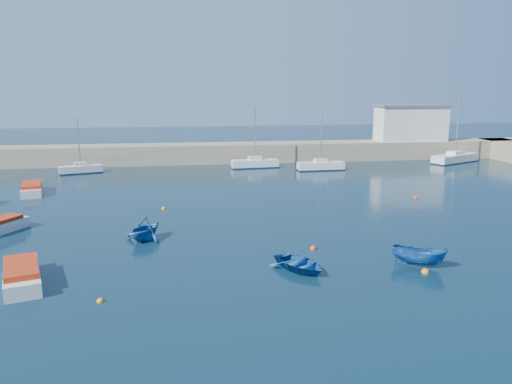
{
  "coord_description": "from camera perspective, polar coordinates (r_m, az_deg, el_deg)",
  "views": [
    {
      "loc": [
        -3.26,
        -23.97,
        10.63
      ],
      "look_at": [
        2.8,
        17.78,
        1.6
      ],
      "focal_mm": 35.0,
      "sensor_mm": 36.0,
      "label": 1
    }
  ],
  "objects": [
    {
      "name": "buoy_5",
      "position": [
        30.94,
        18.77,
        -8.68
      ],
      "size": [
        0.46,
        0.46,
        0.46
      ],
      "primitive_type": "sphere",
      "color": "orange",
      "rests_on": "ground"
    },
    {
      "name": "dinghy_left",
      "position": [
        35.81,
        -12.62,
        -4.07
      ],
      "size": [
        4.1,
        4.21,
        1.69
      ],
      "primitive_type": "imported",
      "rotation": [
        0.0,
        0.0,
        -0.6
      ],
      "color": "#154D93",
      "rests_on": "ground"
    },
    {
      "name": "motorboat_0",
      "position": [
        30.35,
        -25.21,
        -8.55
      ],
      "size": [
        3.22,
        5.38,
        1.14
      ],
      "rotation": [
        0.0,
        0.0,
        0.3
      ],
      "color": "silver",
      "rests_on": "ground"
    },
    {
      "name": "buoy_4",
      "position": [
        50.34,
        17.79,
        -0.69
      ],
      "size": [
        0.49,
        0.49,
        0.49
      ],
      "primitive_type": "sphere",
      "color": "red",
      "rests_on": "ground"
    },
    {
      "name": "sailboat_7",
      "position": [
        64.42,
        7.41,
        3.01
      ],
      "size": [
        6.02,
        1.88,
        7.91
      ],
      "rotation": [
        0.0,
        0.0,
        1.61
      ],
      "color": "silver",
      "rests_on": "ground"
    },
    {
      "name": "sailboat_5",
      "position": [
        65.22,
        -19.39,
        2.5
      ],
      "size": [
        5.24,
        2.83,
        6.77
      ],
      "rotation": [
        0.0,
        0.0,
        1.87
      ],
      "color": "silver",
      "rests_on": "ground"
    },
    {
      "name": "dinghy_center",
      "position": [
        29.67,
        4.99,
        -8.18
      ],
      "size": [
        4.04,
        4.45,
        0.76
      ],
      "primitive_type": "imported",
      "rotation": [
        0.0,
        0.0,
        0.5
      ],
      "color": "#154D93",
      "rests_on": "ground"
    },
    {
      "name": "buoy_1",
      "position": [
        33.52,
        6.56,
        -6.49
      ],
      "size": [
        0.45,
        0.45,
        0.45
      ],
      "primitive_type": "sphere",
      "color": "red",
      "rests_on": "ground"
    },
    {
      "name": "back_wall",
      "position": [
        70.66,
        -5.56,
        4.44
      ],
      "size": [
        96.0,
        4.5,
        2.6
      ],
      "primitive_type": "cube",
      "color": "gray",
      "rests_on": "ground"
    },
    {
      "name": "buoy_0",
      "position": [
        26.81,
        -17.36,
        -11.86
      ],
      "size": [
        0.38,
        0.38,
        0.38
      ],
      "primitive_type": "sphere",
      "color": "orange",
      "rests_on": "ground"
    },
    {
      "name": "motorboat_2",
      "position": [
        54.74,
        -24.22,
        0.36
      ],
      "size": [
        3.02,
        5.59,
        1.09
      ],
      "rotation": [
        0.0,
        0.0,
        0.23
      ],
      "color": "silver",
      "rests_on": "ground"
    },
    {
      "name": "dinghy_right",
      "position": [
        31.6,
        18.1,
        -7.01
      ],
      "size": [
        3.37,
        2.69,
        1.24
      ],
      "primitive_type": "imported",
      "rotation": [
        0.0,
        0.0,
        1.03
      ],
      "color": "#154D93",
      "rests_on": "ground"
    },
    {
      "name": "sailboat_8",
      "position": [
        75.63,
        21.8,
        3.63
      ],
      "size": [
        8.03,
        5.4,
        10.19
      ],
      "rotation": [
        0.0,
        0.0,
        2.02
      ],
      "color": "silver",
      "rests_on": "ground"
    },
    {
      "name": "ground",
      "position": [
        26.42,
        -0.49,
        -11.64
      ],
      "size": [
        220.0,
        220.0,
        0.0
      ],
      "primitive_type": "plane",
      "color": "#0C2434",
      "rests_on": "ground"
    },
    {
      "name": "harbor_office",
      "position": [
        77.66,
        17.27,
        7.46
      ],
      "size": [
        10.0,
        4.0,
        5.0
      ],
      "primitive_type": "cube",
      "color": "silver",
      "rests_on": "back_wall"
    },
    {
      "name": "sailboat_6",
      "position": [
        65.77,
        -0.12,
        3.31
      ],
      "size": [
        6.25,
        2.23,
        8.12
      ],
      "rotation": [
        0.0,
        0.0,
        1.66
      ],
      "color": "silver",
      "rests_on": "ground"
    },
    {
      "name": "buoy_3",
      "position": [
        44.56,
        -10.5,
        -1.92
      ],
      "size": [
        0.39,
        0.39,
        0.39
      ],
      "primitive_type": "sphere",
      "color": "orange",
      "rests_on": "ground"
    }
  ]
}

